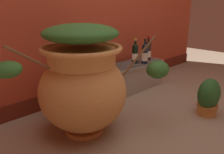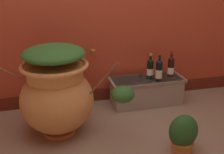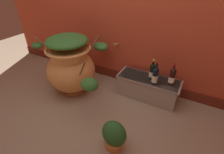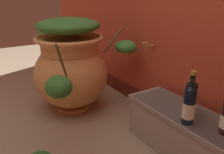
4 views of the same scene
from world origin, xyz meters
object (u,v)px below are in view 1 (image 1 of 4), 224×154
at_px(wine_bottle_middle, 135,53).
at_px(terracotta_urn, 83,81).
at_px(potted_shrub, 208,97).
at_px(wine_bottle_left, 148,50).
at_px(wine_bottle_right, 145,54).

bearing_deg(wine_bottle_middle, terracotta_urn, -160.93).
xyz_separation_m(wine_bottle_middle, potted_shrub, (-0.06, -0.91, -0.26)).
xyz_separation_m(wine_bottle_left, potted_shrub, (-0.31, -0.91, -0.26)).
distance_m(wine_bottle_middle, potted_shrub, 0.94).
distance_m(terracotta_urn, wine_bottle_left, 1.31).
height_order(terracotta_urn, wine_bottle_left, terracotta_urn).
height_order(wine_bottle_left, wine_bottle_right, wine_bottle_left).
height_order(wine_bottle_middle, potted_shrub, wine_bottle_middle).
relative_size(terracotta_urn, wine_bottle_left, 4.26).
height_order(wine_bottle_middle, wine_bottle_right, wine_bottle_middle).
bearing_deg(potted_shrub, wine_bottle_middle, 85.95).
bearing_deg(wine_bottle_right, wine_bottle_left, 26.42).
distance_m(wine_bottle_right, potted_shrub, 0.87).
relative_size(terracotta_urn, potted_shrub, 3.67).
bearing_deg(potted_shrub, wine_bottle_right, 81.07).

